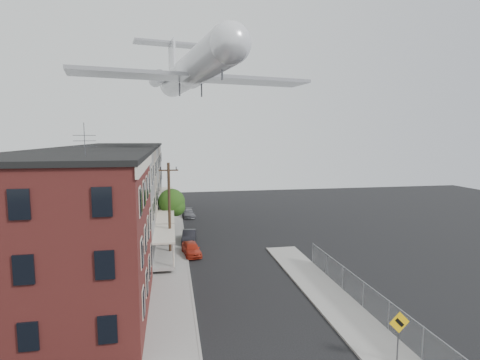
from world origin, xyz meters
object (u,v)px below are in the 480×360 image
at_px(airplane, 191,71).
at_px(warning_sign, 399,329).
at_px(utility_pole, 169,209).
at_px(car_far, 189,213).
at_px(car_near, 191,249).
at_px(car_mid, 189,236).
at_px(street_tree, 173,203).

bearing_deg(airplane, warning_sign, -74.67).
distance_m(utility_pole, airplane, 18.73).
relative_size(warning_sign, car_far, 0.74).
xyz_separation_m(utility_pole, airplane, (2.85, 11.44, 14.56)).
bearing_deg(car_far, airplane, -88.39).
height_order(warning_sign, car_near, warning_sign).
distance_m(car_mid, airplane, 19.72).
xyz_separation_m(car_far, airplane, (0.27, -6.33, 18.69)).
height_order(warning_sign, airplane, airplane).
distance_m(warning_sign, car_mid, 25.66).
relative_size(car_near, car_mid, 0.96).
relative_size(car_near, car_far, 1.01).
bearing_deg(warning_sign, car_near, 115.35).
relative_size(utility_pole, street_tree, 1.73).
bearing_deg(street_tree, airplane, 30.97).
xyz_separation_m(street_tree, airplane, (2.52, 1.51, 15.79)).
height_order(car_near, car_mid, car_mid).
distance_m(car_far, airplane, 19.73).
xyz_separation_m(warning_sign, street_tree, (-10.87, 28.95, 1.57)).
bearing_deg(utility_pole, car_mid, 67.78).
distance_m(warning_sign, street_tree, 30.96).
relative_size(car_near, airplane, 0.12).
xyz_separation_m(street_tree, car_mid, (1.67, -5.03, -2.80)).
height_order(street_tree, car_near, street_tree).
height_order(warning_sign, street_tree, street_tree).
height_order(utility_pole, street_tree, utility_pole).
relative_size(car_mid, airplane, 0.13).
xyz_separation_m(utility_pole, street_tree, (0.33, 9.92, -1.22)).
height_order(street_tree, car_mid, street_tree).
relative_size(street_tree, car_mid, 1.31).
xyz_separation_m(car_mid, airplane, (0.85, 6.54, 18.58)).
relative_size(utility_pole, car_far, 2.38).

